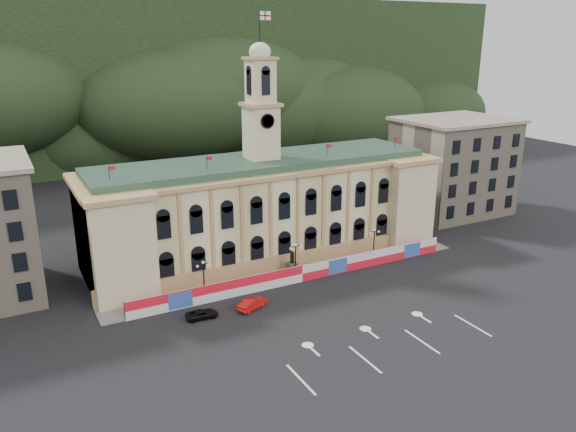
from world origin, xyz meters
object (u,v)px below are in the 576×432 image
statue (292,267)px  red_sedan (252,303)px  black_suv (202,314)px  lamp_center (295,257)px

statue → red_sedan: (-9.77, -7.29, -0.46)m
red_sedan → black_suv: red_sedan is taller
lamp_center → red_sedan: bearing=-147.2°
statue → lamp_center: size_ratio=0.72×
statue → black_suv: statue is taller
black_suv → statue: bearing=-63.4°
lamp_center → black_suv: 17.56m
lamp_center → red_sedan: (-9.77, -6.29, -2.35)m
statue → lamp_center: lamp_center is taller
red_sedan → black_suv: (-6.65, 0.58, -0.16)m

